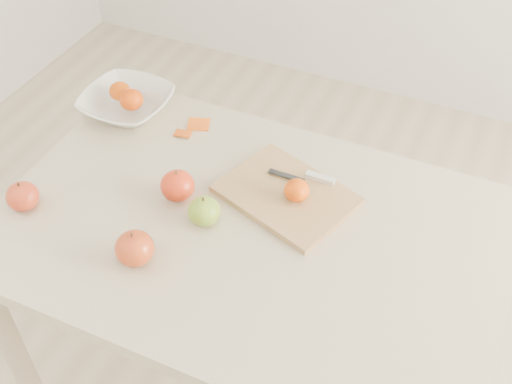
% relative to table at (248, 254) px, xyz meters
% --- Properties ---
extents(table, '(1.20, 0.80, 0.75)m').
position_rel_table_xyz_m(table, '(0.00, 0.00, 0.00)').
color(table, beige).
rests_on(table, ground).
extents(cutting_board, '(0.37, 0.32, 0.02)m').
position_rel_table_xyz_m(cutting_board, '(0.05, 0.13, 0.11)').
color(cutting_board, tan).
rests_on(cutting_board, table).
extents(board_tangerine, '(0.06, 0.06, 0.05)m').
position_rel_table_xyz_m(board_tangerine, '(0.08, 0.12, 0.14)').
color(board_tangerine, '#DF4607').
rests_on(board_tangerine, cutting_board).
extents(fruit_bowl, '(0.25, 0.25, 0.06)m').
position_rel_table_xyz_m(fruit_bowl, '(-0.50, 0.27, 0.13)').
color(fruit_bowl, white).
rests_on(fruit_bowl, table).
extents(bowl_tangerine_near, '(0.06, 0.06, 0.05)m').
position_rel_table_xyz_m(bowl_tangerine_near, '(-0.53, 0.28, 0.16)').
color(bowl_tangerine_near, orange).
rests_on(bowl_tangerine_near, fruit_bowl).
extents(bowl_tangerine_far, '(0.07, 0.07, 0.06)m').
position_rel_table_xyz_m(bowl_tangerine_far, '(-0.47, 0.25, 0.16)').
color(bowl_tangerine_far, '#D64807').
rests_on(bowl_tangerine_far, fruit_bowl).
extents(orange_peel_a, '(0.07, 0.06, 0.01)m').
position_rel_table_xyz_m(orange_peel_a, '(-0.29, 0.29, 0.10)').
color(orange_peel_a, '#EC5B10').
rests_on(orange_peel_a, table).
extents(orange_peel_b, '(0.05, 0.05, 0.01)m').
position_rel_table_xyz_m(orange_peel_b, '(-0.31, 0.24, 0.10)').
color(orange_peel_b, '#E65710').
rests_on(orange_peel_b, table).
extents(paring_knife, '(0.17, 0.04, 0.01)m').
position_rel_table_xyz_m(paring_knife, '(0.09, 0.20, 0.12)').
color(paring_knife, white).
rests_on(paring_knife, cutting_board).
extents(apple_green, '(0.08, 0.08, 0.07)m').
position_rel_table_xyz_m(apple_green, '(-0.10, -0.03, 0.13)').
color(apple_green, '#5D9314').
rests_on(apple_green, table).
extents(apple_red_d, '(0.08, 0.08, 0.07)m').
position_rel_table_xyz_m(apple_red_d, '(-0.52, -0.16, 0.13)').
color(apple_red_d, '#A51417').
rests_on(apple_red_d, table).
extents(apple_red_c, '(0.09, 0.09, 0.08)m').
position_rel_table_xyz_m(apple_red_c, '(-0.18, -0.20, 0.14)').
color(apple_red_c, maroon).
rests_on(apple_red_c, table).
extents(apple_red_b, '(0.08, 0.08, 0.08)m').
position_rel_table_xyz_m(apple_red_b, '(-0.20, 0.02, 0.14)').
color(apple_red_b, '#950D02').
rests_on(apple_red_b, table).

